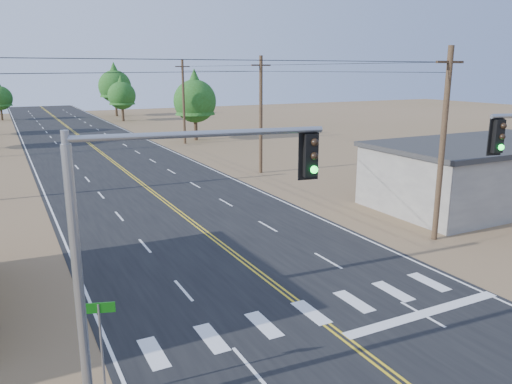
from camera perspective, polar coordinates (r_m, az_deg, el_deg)
road at (r=38.45m, az=-12.02°, el=0.23°), size 15.00×200.00×0.02m
building_right at (r=36.83m, az=24.54°, el=1.85°), size 15.00×8.00×4.00m
utility_pole_right_near at (r=27.35m, az=20.54°, el=5.12°), size 1.80×0.30×10.00m
utility_pole_right_mid at (r=43.30m, az=0.55°, el=8.88°), size 1.80×0.30×10.00m
utility_pole_right_far at (r=61.66m, az=-8.27°, el=10.21°), size 1.80×0.30×10.00m
signal_mast_left at (r=12.52m, az=-11.62°, el=-3.83°), size 6.35×1.36×7.52m
street_sign at (r=14.42m, az=-17.32°, el=-15.42°), size 0.83×0.30×2.90m
tree_right_near at (r=64.72m, az=-7.01°, el=10.77°), size 5.41×5.41×9.02m
tree_right_mid at (r=91.98m, az=-15.12°, el=10.90°), size 4.82×4.82×8.04m
tree_right_far at (r=102.04m, az=-15.86°, el=11.89°), size 6.21×6.21×10.35m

